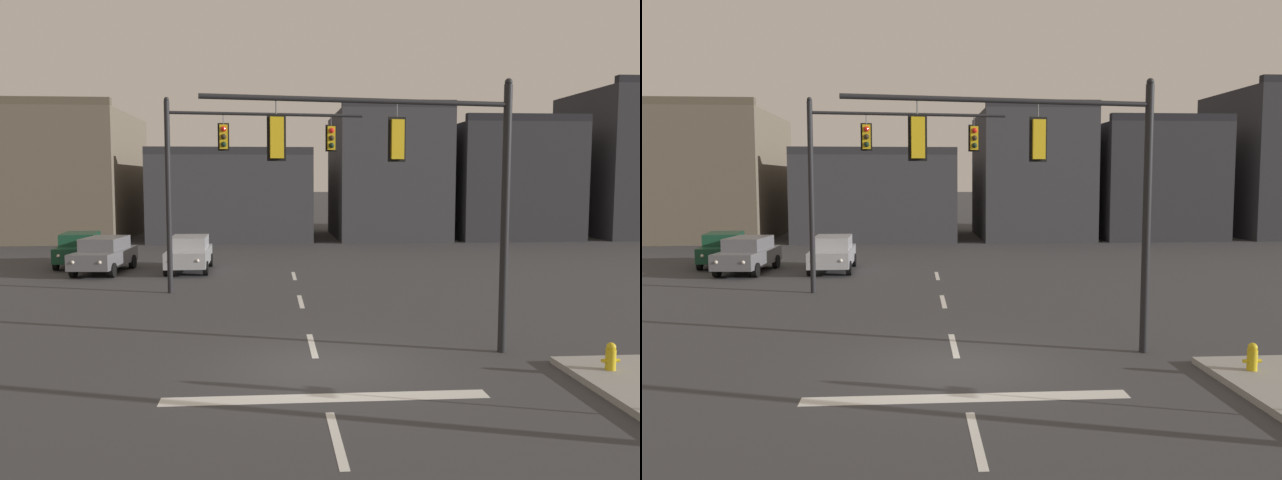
% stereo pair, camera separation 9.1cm
% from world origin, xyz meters
% --- Properties ---
extents(ground_plane, '(400.00, 400.00, 0.00)m').
position_xyz_m(ground_plane, '(0.00, 0.00, 0.00)').
color(ground_plane, '#353538').
extents(stop_bar_paint, '(6.40, 0.50, 0.01)m').
position_xyz_m(stop_bar_paint, '(0.00, -2.00, 0.00)').
color(stop_bar_paint, silver).
rests_on(stop_bar_paint, ground).
extents(lane_centreline, '(0.16, 26.40, 0.01)m').
position_xyz_m(lane_centreline, '(0.00, 2.00, 0.00)').
color(lane_centreline, silver).
rests_on(lane_centreline, ground).
extents(signal_mast_near_side, '(7.28, 1.22, 6.63)m').
position_xyz_m(signal_mast_near_side, '(2.49, 0.71, 4.46)').
color(signal_mast_near_side, black).
rests_on(signal_mast_near_side, ground).
extents(signal_mast_far_side, '(7.41, 0.95, 7.23)m').
position_xyz_m(signal_mast_far_side, '(-2.45, 10.35, 5.03)').
color(signal_mast_far_side, black).
rests_on(signal_mast_far_side, ground).
extents(car_lot_nearside, '(2.30, 4.60, 1.61)m').
position_xyz_m(car_lot_nearside, '(-10.34, 18.25, 0.86)').
color(car_lot_nearside, '#143D28').
rests_on(car_lot_nearside, ground).
extents(car_lot_middle, '(2.24, 4.58, 1.61)m').
position_xyz_m(car_lot_middle, '(-8.56, 15.73, 0.86)').
color(car_lot_middle, slate).
rests_on(car_lot_middle, ground).
extents(car_lot_farside, '(1.98, 4.49, 1.61)m').
position_xyz_m(car_lot_farside, '(-4.76, 15.95, 0.86)').
color(car_lot_farside, '#9EA0A5').
rests_on(car_lot_farside, ground).
extents(fire_hydrant, '(0.40, 0.30, 0.75)m').
position_xyz_m(fire_hydrant, '(6.24, -1.11, 0.33)').
color(fire_hydrant, gold).
rests_on(fire_hydrant, ground).
extents(building_row, '(53.91, 13.15, 11.17)m').
position_xyz_m(building_row, '(5.09, 33.55, 4.33)').
color(building_row, '#665B4C').
rests_on(building_row, ground).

